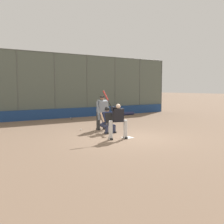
# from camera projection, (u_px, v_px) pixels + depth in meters

# --- Properties ---
(ground_plane) EXTENTS (160.00, 160.00, 0.00)m
(ground_plane) POSITION_uv_depth(u_px,v_px,m) (128.00, 138.00, 11.34)
(ground_plane) COLOR #7A604C
(home_plate_marker) EXTENTS (0.43, 0.43, 0.01)m
(home_plate_marker) POSITION_uv_depth(u_px,v_px,m) (128.00, 138.00, 11.33)
(home_plate_marker) COLOR white
(home_plate_marker) RESTS_ON ground_plane
(backstop_fence) EXTENTS (20.33, 0.08, 4.60)m
(backstop_fence) POSITION_uv_depth(u_px,v_px,m) (55.00, 84.00, 18.27)
(backstop_fence) COLOR #515651
(backstop_fence) RESTS_ON ground_plane
(padding_wall) EXTENTS (19.84, 0.18, 0.68)m
(padding_wall) POSITION_uv_depth(u_px,v_px,m) (56.00, 114.00, 18.37)
(padding_wall) COLOR navy
(padding_wall) RESTS_ON ground_plane
(bleachers_beyond) EXTENTS (14.17, 3.05, 1.80)m
(bleachers_beyond) POSITION_uv_depth(u_px,v_px,m) (54.00, 107.00, 21.33)
(bleachers_beyond) COLOR slate
(bleachers_beyond) RESTS_ON ground_plane
(batter_at_plate) EXTENTS (0.86, 0.78, 2.05)m
(batter_at_plate) POSITION_uv_depth(u_px,v_px,m) (118.00, 120.00, 10.96)
(batter_at_plate) COLOR silver
(batter_at_plate) RESTS_ON ground_plane
(catcher_behind_plate) EXTENTS (0.67, 0.78, 1.26)m
(catcher_behind_plate) POSITION_uv_depth(u_px,v_px,m) (108.00, 119.00, 12.52)
(catcher_behind_plate) COLOR #2D334C
(catcher_behind_plate) RESTS_ON ground_plane
(umpire_home) EXTENTS (0.71, 0.43, 1.74)m
(umpire_home) POSITION_uv_depth(u_px,v_px,m) (102.00, 112.00, 13.45)
(umpire_home) COLOR #333333
(umpire_home) RESTS_ON ground_plane
(spare_bat_near_backstop) EXTENTS (0.31, 0.83, 0.07)m
(spare_bat_near_backstop) POSITION_uv_depth(u_px,v_px,m) (71.00, 118.00, 18.24)
(spare_bat_near_backstop) COLOR black
(spare_bat_near_backstop) RESTS_ON ground_plane
(baseball_loose) EXTENTS (0.07, 0.07, 0.07)m
(baseball_loose) POSITION_uv_depth(u_px,v_px,m) (81.00, 129.00, 13.36)
(baseball_loose) COLOR white
(baseball_loose) RESTS_ON ground_plane
(equipment_bag_dugout_side) EXTENTS (1.13, 0.26, 0.26)m
(equipment_bag_dugout_side) POSITION_uv_depth(u_px,v_px,m) (128.00, 113.00, 20.75)
(equipment_bag_dugout_side) COLOR navy
(equipment_bag_dugout_side) RESTS_ON ground_plane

